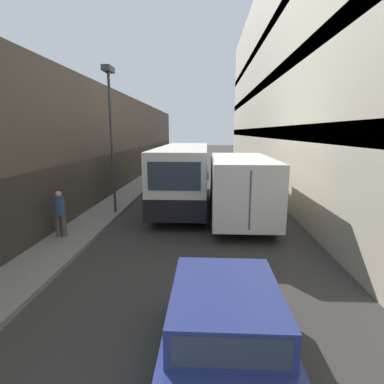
{
  "coord_description": "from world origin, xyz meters",
  "views": [
    {
      "loc": [
        0.33,
        -0.26,
        3.83
      ],
      "look_at": [
        -0.22,
        10.83,
        1.6
      ],
      "focal_mm": 28.0,
      "sensor_mm": 36.0,
      "label": 1
    }
  ],
  "objects": [
    {
      "name": "car_hatchback",
      "position": [
        0.64,
        3.93,
        0.74
      ],
      "size": [
        1.89,
        3.96,
        1.48
      ],
      "color": "navy",
      "rests_on": "ground_plane"
    },
    {
      "name": "bus",
      "position": [
        -0.87,
        15.46,
        1.64
      ],
      "size": [
        2.44,
        9.68,
        3.09
      ],
      "color": "silver",
      "rests_on": "ground_plane"
    },
    {
      "name": "pedestrian",
      "position": [
        -4.86,
        9.75,
        1.04
      ],
      "size": [
        0.39,
        0.37,
        1.65
      ],
      "color": "brown",
      "rests_on": "sidewalk_left"
    },
    {
      "name": "box_truck",
      "position": [
        1.78,
        13.38,
        1.53
      ],
      "size": [
        2.47,
        8.1,
        2.78
      ],
      "color": "silver",
      "rests_on": "ground_plane"
    },
    {
      "name": "building_right_apartment",
      "position": [
        5.44,
        15.0,
        7.55
      ],
      "size": [
        2.4,
        60.0,
        15.16
      ],
      "color": "#A89E89",
      "rests_on": "ground_plane"
    },
    {
      "name": "building_left_shopfront",
      "position": [
        -6.47,
        15.0,
        2.91
      ],
      "size": [
        2.4,
        60.0,
        6.4
      ],
      "color": "#51473D",
      "rests_on": "ground_plane"
    },
    {
      "name": "sidewalk_left",
      "position": [
        -4.52,
        15.0,
        0.07
      ],
      "size": [
        1.68,
        60.0,
        0.15
      ],
      "color": "gray",
      "rests_on": "ground_plane"
    },
    {
      "name": "street_lamp",
      "position": [
        -3.93,
        13.11,
        4.66
      ],
      "size": [
        0.36,
        0.8,
        6.45
      ],
      "color": "#38383D",
      "rests_on": "sidewalk_left"
    },
    {
      "name": "panel_van",
      "position": [
        -2.06,
        28.42,
        1.02
      ],
      "size": [
        1.97,
        4.55,
        1.81
      ],
      "color": "navy",
      "rests_on": "ground_plane"
    },
    {
      "name": "ground_plane",
      "position": [
        0.0,
        15.0,
        0.0
      ],
      "size": [
        150.0,
        150.0,
        0.0
      ],
      "primitive_type": "plane",
      "color": "#33302D"
    }
  ]
}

